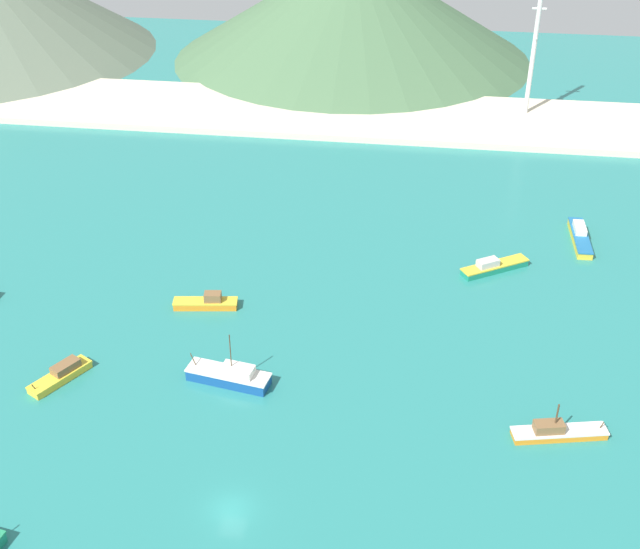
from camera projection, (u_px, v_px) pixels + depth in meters
ground at (284, 331)px, 105.68m from camera, size 260.00×280.00×0.50m
fishing_boat_1 at (61, 374)px, 96.84m from camera, size 5.82×7.91×1.87m
fishing_boat_2 at (557, 432)px, 88.66m from camera, size 10.51×4.26×4.52m
fishing_boat_3 at (580, 236)px, 124.36m from camera, size 2.39×11.08×2.06m
fishing_boat_4 at (230, 376)px, 96.25m from camera, size 10.27×4.49×6.87m
fishing_boat_5 at (207, 303)px, 109.44m from camera, size 8.66×3.14×2.24m
fishing_boat_7 at (493, 266)px, 117.21m from camera, size 9.87×7.27×2.06m
beach_strip at (347, 114)px, 166.88m from camera, size 247.00×25.51×1.20m
hill_central at (353, 4)px, 193.40m from camera, size 85.12×85.12×25.18m
radio_tower at (533, 52)px, 159.68m from camera, size 2.64×2.12×26.44m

